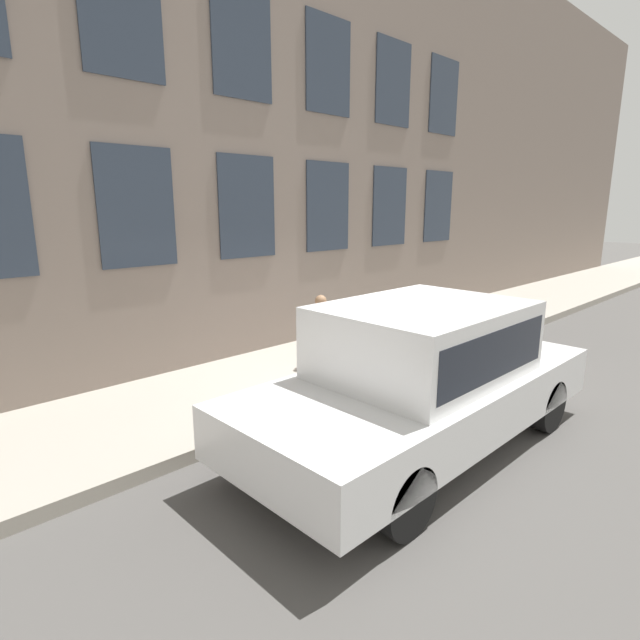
{
  "coord_description": "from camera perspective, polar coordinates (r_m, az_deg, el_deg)",
  "views": [
    {
      "loc": [
        -4.79,
        5.46,
        2.92
      ],
      "look_at": [
        0.91,
        -0.07,
        1.09
      ],
      "focal_mm": 28.0,
      "sensor_mm": 36.0,
      "label": 1
    }
  ],
  "objects": [
    {
      "name": "sidewalk",
      "position": [
        8.7,
        -2.44,
        -6.04
      ],
      "size": [
        2.74,
        60.0,
        0.17
      ],
      "color": "#A8A093",
      "rests_on": "ground_plane"
    },
    {
      "name": "fire_hydrant",
      "position": [
        7.86,
        -0.1,
        -4.07
      ],
      "size": [
        0.32,
        0.44,
        0.86
      ],
      "color": "red",
      "rests_on": "sidewalk"
    },
    {
      "name": "parked_car_white_near",
      "position": [
        6.17,
        11.57,
        -5.66
      ],
      "size": [
        2.08,
        5.03,
        1.79
      ],
      "color": "black",
      "rests_on": "ground_plane"
    },
    {
      "name": "building_facade",
      "position": [
        9.59,
        -9.33,
        23.84
      ],
      "size": [
        0.33,
        40.0,
        9.52
      ],
      "color": "gray",
      "rests_on": "ground_plane"
    },
    {
      "name": "person",
      "position": [
        8.6,
        0.09,
        -0.42
      ],
      "size": [
        0.3,
        0.2,
        1.26
      ],
      "rotation": [
        0.0,
        0.0,
        1.31
      ],
      "color": "#726651",
      "rests_on": "sidewalk"
    },
    {
      "name": "ground_plane",
      "position": [
        7.83,
        4.33,
        -8.96
      ],
      "size": [
        80.0,
        80.0,
        0.0
      ],
      "primitive_type": "plane",
      "color": "#514F4C"
    }
  ]
}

